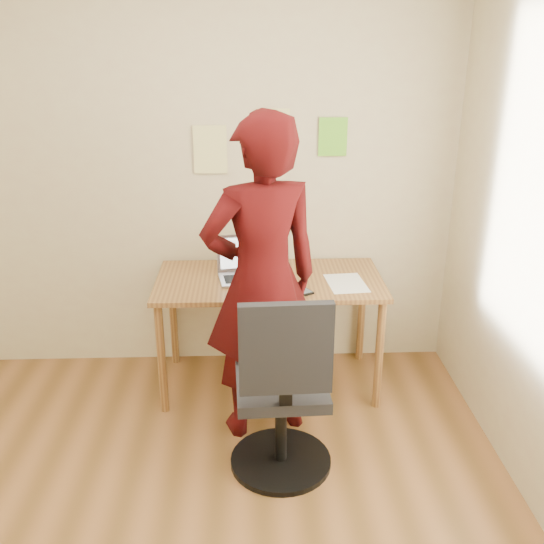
{
  "coord_description": "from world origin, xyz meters",
  "views": [
    {
      "loc": [
        0.41,
        -2.1,
        2.13
      ],
      "look_at": [
        0.53,
        0.95,
        0.95
      ],
      "focal_mm": 40.0,
      "sensor_mm": 36.0,
      "label": 1
    }
  ],
  "objects_px": {
    "laptop": "(246,269)",
    "desk": "(269,291)",
    "office_chair": "(282,399)",
    "person": "(262,282)",
    "phone": "(303,290)"
  },
  "relations": [
    {
      "from": "laptop",
      "to": "desk",
      "type": "bearing_deg",
      "value": -23.51
    },
    {
      "from": "phone",
      "to": "person",
      "type": "xyz_separation_m",
      "value": [
        -0.25,
        -0.26,
        0.16
      ]
    },
    {
      "from": "desk",
      "to": "office_chair",
      "type": "relative_size",
      "value": 1.35
    },
    {
      "from": "laptop",
      "to": "person",
      "type": "relative_size",
      "value": 0.21
    },
    {
      "from": "laptop",
      "to": "person",
      "type": "xyz_separation_m",
      "value": [
        0.09,
        -0.51,
        0.12
      ]
    },
    {
      "from": "laptop",
      "to": "office_chair",
      "type": "relative_size",
      "value": 0.36
    },
    {
      "from": "office_chair",
      "to": "person",
      "type": "xyz_separation_m",
      "value": [
        -0.09,
        0.42,
        0.47
      ]
    },
    {
      "from": "laptop",
      "to": "phone",
      "type": "bearing_deg",
      "value": -45.1
    },
    {
      "from": "desk",
      "to": "phone",
      "type": "distance_m",
      "value": 0.3
    },
    {
      "from": "phone",
      "to": "laptop",
      "type": "bearing_deg",
      "value": 115.5
    },
    {
      "from": "phone",
      "to": "office_chair",
      "type": "relative_size",
      "value": 0.14
    },
    {
      "from": "phone",
      "to": "person",
      "type": "height_order",
      "value": "person"
    },
    {
      "from": "office_chair",
      "to": "person",
      "type": "distance_m",
      "value": 0.63
    },
    {
      "from": "desk",
      "to": "office_chair",
      "type": "distance_m",
      "value": 0.91
    },
    {
      "from": "laptop",
      "to": "person",
      "type": "height_order",
      "value": "person"
    }
  ]
}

